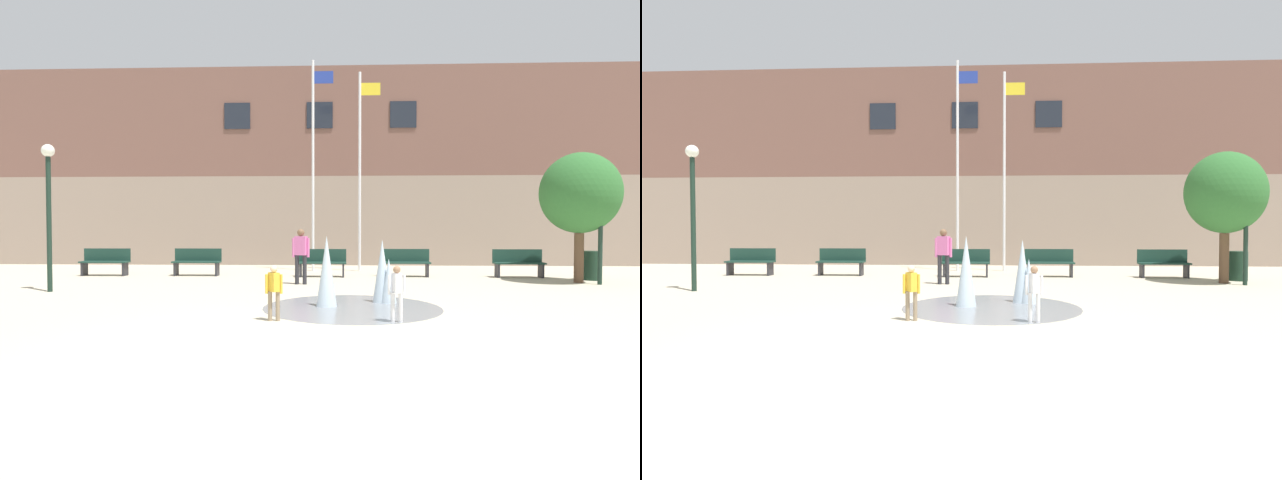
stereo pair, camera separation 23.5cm
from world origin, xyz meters
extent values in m
plane|color=#BCB299|center=(0.00, 0.00, 0.00)|extent=(100.00, 100.00, 0.00)
cube|color=gray|center=(0.00, 17.49, 1.90)|extent=(36.00, 6.00, 3.79)
cube|color=brown|center=(0.00, 17.49, 6.11)|extent=(36.00, 6.00, 4.63)
cube|color=#1E232D|center=(-3.50, 14.47, 6.34)|extent=(1.10, 0.06, 1.10)
cube|color=#1E232D|center=(0.00, 14.47, 6.34)|extent=(1.10, 0.06, 1.10)
cube|color=#1E232D|center=(3.50, 14.47, 6.34)|extent=(1.10, 0.06, 1.10)
cylinder|color=gray|center=(1.12, 3.56, 0.00)|extent=(3.66, 3.66, 0.01)
cone|color=silver|center=(0.60, 3.71, 0.74)|extent=(0.44, 0.44, 1.47)
cone|color=silver|center=(1.80, 4.32, 0.69)|extent=(0.42, 0.42, 1.38)
cone|color=silver|center=(1.93, 4.18, 0.48)|extent=(0.35, 0.35, 0.97)
cube|color=#28282D|center=(-7.75, 9.78, 0.22)|extent=(0.06, 0.40, 0.44)
cube|color=#28282D|center=(-6.35, 9.78, 0.22)|extent=(0.06, 0.40, 0.44)
cube|color=#19382D|center=(-7.05, 9.78, 0.47)|extent=(1.60, 0.44, 0.05)
cube|color=#19382D|center=(-7.05, 9.98, 0.70)|extent=(1.60, 0.04, 0.42)
cube|color=#28282D|center=(-4.65, 9.90, 0.22)|extent=(0.06, 0.40, 0.44)
cube|color=#28282D|center=(-3.25, 9.90, 0.22)|extent=(0.06, 0.40, 0.44)
cube|color=#19382D|center=(-3.95, 9.90, 0.47)|extent=(1.60, 0.44, 0.05)
cube|color=#19382D|center=(-3.95, 10.10, 0.70)|extent=(1.60, 0.04, 0.42)
cube|color=#28282D|center=(-0.42, 9.67, 0.22)|extent=(0.06, 0.40, 0.44)
cube|color=#28282D|center=(0.98, 9.67, 0.22)|extent=(0.06, 0.40, 0.44)
cube|color=#19382D|center=(0.28, 9.67, 0.47)|extent=(1.60, 0.44, 0.05)
cube|color=#19382D|center=(0.28, 9.87, 0.70)|extent=(1.60, 0.04, 0.42)
cube|color=#28282D|center=(2.33, 9.83, 0.22)|extent=(0.06, 0.40, 0.44)
cube|color=#28282D|center=(3.73, 9.83, 0.22)|extent=(0.06, 0.40, 0.44)
cube|color=#19382D|center=(3.03, 9.83, 0.47)|extent=(1.60, 0.44, 0.05)
cube|color=#19382D|center=(3.03, 10.03, 0.70)|extent=(1.60, 0.04, 0.42)
cube|color=#28282D|center=(5.98, 9.74, 0.22)|extent=(0.06, 0.40, 0.44)
cube|color=#28282D|center=(7.38, 9.74, 0.22)|extent=(0.06, 0.40, 0.44)
cube|color=#19382D|center=(6.68, 9.74, 0.47)|extent=(1.60, 0.44, 0.05)
cube|color=#19382D|center=(6.68, 9.94, 0.70)|extent=(1.60, 0.04, 0.42)
cylinder|color=#28282D|center=(-0.36, 7.58, 0.42)|extent=(0.12, 0.12, 0.84)
cylinder|color=#28282D|center=(-0.14, 7.58, 0.42)|extent=(0.12, 0.12, 0.84)
cube|color=pink|center=(-0.25, 7.58, 1.11)|extent=(0.39, 0.31, 0.54)
sphere|color=brown|center=(-0.25, 7.58, 1.48)|extent=(0.21, 0.21, 0.21)
cylinder|color=pink|center=(-0.46, 7.58, 1.05)|extent=(0.08, 0.08, 0.55)
cylinder|color=pink|center=(-0.04, 7.58, 1.05)|extent=(0.08, 0.08, 0.55)
cylinder|color=#89755B|center=(-0.36, 2.08, 0.26)|extent=(0.07, 0.07, 0.52)
cylinder|color=#89755B|center=(-0.22, 2.08, 0.26)|extent=(0.07, 0.07, 0.52)
cube|color=gold|center=(-0.29, 2.08, 0.69)|extent=(0.23, 0.24, 0.33)
sphere|color=beige|center=(-0.29, 2.08, 0.92)|extent=(0.13, 0.13, 0.13)
cylinder|color=gold|center=(-0.42, 2.08, 0.65)|extent=(0.05, 0.05, 0.34)
cylinder|color=gold|center=(-0.16, 2.08, 0.65)|extent=(0.05, 0.05, 0.34)
cylinder|color=silver|center=(1.79, 2.03, 0.26)|extent=(0.07, 0.07, 0.52)
cylinder|color=silver|center=(1.93, 2.03, 0.26)|extent=(0.07, 0.07, 0.52)
cube|color=white|center=(1.86, 2.03, 0.69)|extent=(0.17, 0.24, 0.33)
sphere|color=#997051|center=(1.86, 2.03, 0.92)|extent=(0.13, 0.13, 0.13)
cylinder|color=white|center=(1.73, 2.03, 0.65)|extent=(0.05, 0.05, 0.34)
cylinder|color=white|center=(1.99, 2.03, 0.65)|extent=(0.05, 0.05, 0.34)
cylinder|color=silver|center=(-0.14, 11.90, 3.89)|extent=(0.10, 0.10, 7.79)
cube|color=#233893|center=(0.26, 11.90, 7.16)|extent=(0.70, 0.02, 0.45)
cylinder|color=silver|center=(1.59, 11.90, 3.67)|extent=(0.10, 0.10, 7.34)
cube|color=yellow|center=(1.99, 11.90, 6.71)|extent=(0.70, 0.02, 0.45)
cylinder|color=#192D23|center=(-6.52, 5.73, 1.71)|extent=(0.12, 0.12, 3.42)
sphere|color=white|center=(-6.52, 5.73, 3.58)|extent=(0.32, 0.32, 0.32)
cylinder|color=#192D23|center=(8.29, 7.88, 1.64)|extent=(0.12, 0.12, 3.28)
sphere|color=white|center=(8.29, 7.88, 3.44)|extent=(0.32, 0.32, 0.32)
cylinder|color=#193323|center=(8.66, 9.08, 0.45)|extent=(0.56, 0.56, 0.90)
cylinder|color=brown|center=(7.91, 8.33, 0.73)|extent=(0.26, 0.26, 1.46)
ellipsoid|color=#2D662D|center=(7.91, 8.33, 2.65)|extent=(2.23, 2.23, 2.37)
camera|label=1|loc=(0.88, -6.64, 1.68)|focal=28.00mm
camera|label=2|loc=(1.12, -6.63, 1.68)|focal=28.00mm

